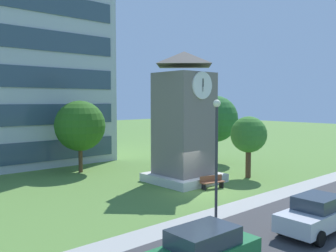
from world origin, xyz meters
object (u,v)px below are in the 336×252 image
clock_tower (184,124)px  street_lamp (217,147)px  park_bench (212,182)px  parked_car_silver (316,214)px  tree_by_building (215,119)px  tree_near_tower (80,126)px  tree_streetside (249,135)px

clock_tower → street_lamp: bearing=-124.8°
park_bench → parked_car_silver: parked_car_silver is taller
parked_car_silver → clock_tower: bearing=75.2°
park_bench → tree_by_building: (8.32, 6.98, 3.78)m
tree_near_tower → tree_by_building: bearing=-19.2°
clock_tower → parked_car_silver: clock_tower is taller
tree_streetside → tree_by_building: bearing=61.7°
park_bench → tree_by_building: bearing=40.0°
clock_tower → park_bench: size_ratio=5.13×
park_bench → street_lamp: bearing=-137.3°
tree_by_building → tree_near_tower: bearing=160.8°
tree_near_tower → parked_car_silver: size_ratio=1.44×
clock_tower → tree_by_building: (8.19, 4.09, 0.00)m
clock_tower → tree_by_building: clock_tower is taller
street_lamp → tree_near_tower: 16.09m
park_bench → tree_streetside: (4.85, 0.55, 2.88)m
clock_tower → tree_near_tower: 9.23m
street_lamp → tree_near_tower: (1.39, 16.02, 0.18)m
street_lamp → parked_car_silver: size_ratio=1.44×
park_bench → tree_streetside: size_ratio=0.39×
tree_by_building → tree_streetside: bearing=-118.3°
clock_tower → tree_streetside: bearing=-26.3°
clock_tower → tree_streetside: (4.72, -2.34, -0.90)m
tree_streetside → parked_car_silver: tree_streetside is taller
clock_tower → tree_near_tower: size_ratio=1.59×
clock_tower → tree_near_tower: bearing=115.4°
tree_by_building → park_bench: bearing=-140.0°
tree_near_tower → park_bench: bearing=-71.2°
tree_streetside → parked_car_silver: size_ratio=1.15×
tree_by_building → parked_car_silver: tree_by_building is taller
street_lamp → tree_streetside: bearing=28.0°
clock_tower → tree_by_building: bearing=26.6°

